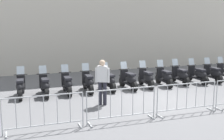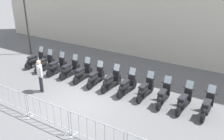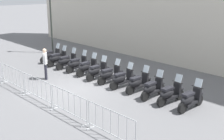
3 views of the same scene
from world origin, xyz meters
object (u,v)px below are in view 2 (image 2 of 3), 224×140
(motorcycle_7, at_px, (126,86))
(motorcycle_6, at_px, (110,81))
(motorcycle_0, at_px, (35,60))
(barrier_segment_3, at_px, (96,133))
(motorcycle_1, at_px, (44,64))
(motorcycle_2, at_px, (56,67))
(motorcycle_5, at_px, (95,78))
(motorcycle_10, at_px, (184,101))
(motorcycle_8, at_px, (145,90))
(street_lamp, at_px, (24,4))
(officer_near_row_end, at_px, (40,74))
(barrier_segment_2, at_px, (47,113))
(barrier_segment_1, at_px, (9,98))
(motorcycle_4, at_px, (82,73))
(motorcycle_11, at_px, (207,107))
(motorcycle_3, at_px, (69,70))
(motorcycle_9, at_px, (163,96))

(motorcycle_7, bearing_deg, motorcycle_6, -175.12)
(motorcycle_0, bearing_deg, barrier_segment_3, -20.48)
(motorcycle_1, xyz_separation_m, motorcycle_7, (5.74, 0.75, 0.00))
(motorcycle_6, height_order, barrier_segment_3, motorcycle_6)
(motorcycle_2, height_order, motorcycle_5, same)
(motorcycle_10, relative_size, barrier_segment_3, 0.76)
(motorcycle_8, relative_size, street_lamp, 0.29)
(motorcycle_7, height_order, officer_near_row_end, officer_near_row_end)
(barrier_segment_2, bearing_deg, barrier_segment_3, 7.46)
(motorcycle_0, xyz_separation_m, motorcycle_1, (0.98, 0.00, 0.00))
(barrier_segment_1, distance_m, officer_near_row_end, 1.97)
(motorcycle_4, height_order, barrier_segment_2, motorcycle_4)
(motorcycle_4, relative_size, motorcycle_6, 1.00)
(motorcycle_11, bearing_deg, motorcycle_5, -171.66)
(motorcycle_3, height_order, motorcycle_11, same)
(motorcycle_7, distance_m, barrier_segment_1, 5.51)
(motorcycle_4, bearing_deg, motorcycle_7, 5.73)
(motorcycle_11, bearing_deg, motorcycle_0, -172.74)
(motorcycle_0, height_order, motorcycle_9, same)
(barrier_segment_2, bearing_deg, motorcycle_4, 117.13)
(motorcycle_6, height_order, motorcycle_9, same)
(barrier_segment_3, bearing_deg, motorcycle_0, 159.52)
(motorcycle_10, bearing_deg, motorcycle_4, -173.25)
(motorcycle_8, height_order, officer_near_row_end, officer_near_row_end)
(motorcycle_8, bearing_deg, barrier_segment_3, -82.89)
(motorcycle_6, height_order, motorcycle_7, same)
(motorcycle_0, relative_size, street_lamp, 0.29)
(motorcycle_4, xyz_separation_m, motorcycle_6, (1.91, 0.21, 0.00))
(barrier_segment_3, bearing_deg, motorcycle_2, 152.73)
(motorcycle_5, bearing_deg, barrier_segment_1, -108.29)
(motorcycle_0, xyz_separation_m, motorcycle_9, (8.65, 1.00, 0.00))
(motorcycle_1, height_order, motorcycle_9, same)
(motorcycle_3, height_order, motorcycle_4, same)
(motorcycle_1, distance_m, motorcycle_8, 6.76)
(motorcycle_7, relative_size, barrier_segment_3, 0.76)
(motorcycle_7, bearing_deg, barrier_segment_1, -126.59)
(barrier_segment_3, bearing_deg, barrier_segment_1, -172.54)
(barrier_segment_3, bearing_deg, motorcycle_4, 140.91)
(motorcycle_11, height_order, barrier_segment_2, motorcycle_11)
(motorcycle_9, xyz_separation_m, barrier_segment_3, (-0.48, -4.05, 0.07))
(motorcycle_3, distance_m, motorcycle_7, 3.86)
(motorcycle_7, relative_size, motorcycle_9, 1.01)
(motorcycle_2, bearing_deg, motorcycle_10, 7.28)
(motorcycle_9, height_order, barrier_segment_3, motorcycle_9)
(motorcycle_7, relative_size, motorcycle_8, 1.00)
(motorcycle_4, height_order, motorcycle_5, same)
(motorcycle_9, height_order, officer_near_row_end, officer_near_row_end)
(motorcycle_2, bearing_deg, motorcycle_0, -175.10)
(barrier_segment_2, bearing_deg, motorcycle_10, 49.94)
(motorcycle_7, bearing_deg, barrier_segment_3, -69.13)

